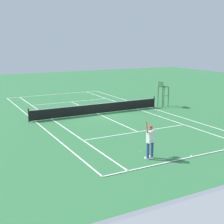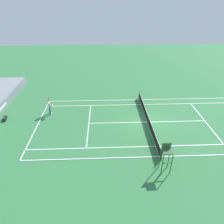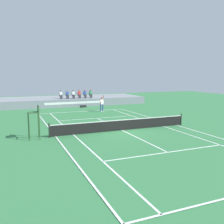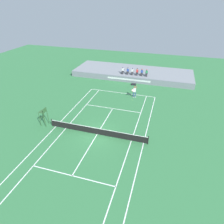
{
  "view_description": "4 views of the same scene",
  "coord_description": "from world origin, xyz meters",
  "px_view_note": "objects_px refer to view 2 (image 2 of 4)",
  "views": [
    {
      "loc": [
        11.48,
        23.98,
        6.05
      ],
      "look_at": [
        0.67,
        3.86,
        1.0
      ],
      "focal_mm": 50.45,
      "sensor_mm": 36.0,
      "label": 1
    },
    {
      "loc": [
        -18.55,
        4.65,
        12.14
      ],
      "look_at": [
        0.67,
        3.86,
        1.0
      ],
      "focal_mm": 32.6,
      "sensor_mm": 36.0,
      "label": 2
    },
    {
      "loc": [
        -8.5,
        -18.23,
        4.55
      ],
      "look_at": [
        0.67,
        3.86,
        1.0
      ],
      "focal_mm": 39.72,
      "sensor_mm": 36.0,
      "label": 3
    },
    {
      "loc": [
        6.96,
        -16.95,
        13.95
      ],
      "look_at": [
        0.67,
        3.86,
        1.0
      ],
      "focal_mm": 31.11,
      "sensor_mm": 36.0,
      "label": 4
    }
  ],
  "objects_px": {
    "tennis_player": "(49,107)",
    "umpire_chair": "(166,154)",
    "tennis_ball": "(60,114)",
    "equipment_bag": "(5,118)"
  },
  "relations": [
    {
      "from": "tennis_player",
      "to": "umpire_chair",
      "type": "relative_size",
      "value": 0.85
    },
    {
      "from": "tennis_player",
      "to": "umpire_chair",
      "type": "bearing_deg",
      "value": -129.79
    },
    {
      "from": "tennis_ball",
      "to": "umpire_chair",
      "type": "height_order",
      "value": "umpire_chair"
    },
    {
      "from": "tennis_ball",
      "to": "umpire_chair",
      "type": "relative_size",
      "value": 0.03
    },
    {
      "from": "tennis_ball",
      "to": "equipment_bag",
      "type": "relative_size",
      "value": 0.07
    },
    {
      "from": "tennis_ball",
      "to": "umpire_chair",
      "type": "distance_m",
      "value": 13.52
    },
    {
      "from": "tennis_ball",
      "to": "equipment_bag",
      "type": "distance_m",
      "value": 5.96
    },
    {
      "from": "tennis_player",
      "to": "equipment_bag",
      "type": "height_order",
      "value": "tennis_player"
    },
    {
      "from": "tennis_ball",
      "to": "umpire_chair",
      "type": "bearing_deg",
      "value": -132.31
    },
    {
      "from": "tennis_player",
      "to": "equipment_bag",
      "type": "bearing_deg",
      "value": 102.25
    }
  ]
}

